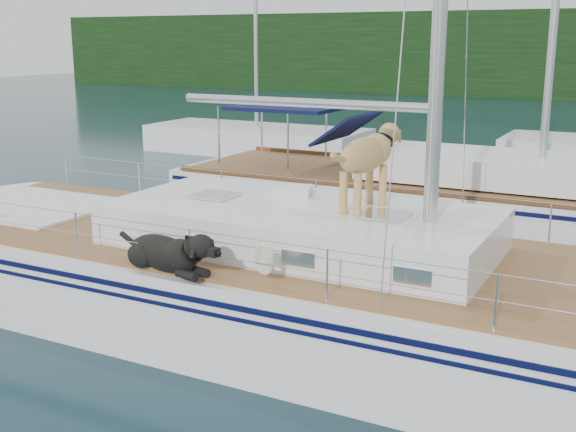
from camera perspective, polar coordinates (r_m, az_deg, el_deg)
The scene contains 4 objects.
ground at distance 10.70m, azimuth -2.90°, elevation -8.28°, with size 120.00×120.00×0.00m, color black.
main_sailboat at distance 10.41m, azimuth -2.45°, elevation -4.89°, with size 12.00×3.98×14.01m.
neighbor_sailboat at distance 15.94m, azimuth 11.01°, elevation 1.25°, with size 11.00×3.50×13.30m.
bg_boat_west at distance 26.29m, azimuth -2.47°, elevation 5.97°, with size 8.00×3.00×11.65m.
Camera 1 is at (5.07, -8.52, 4.02)m, focal length 45.00 mm.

